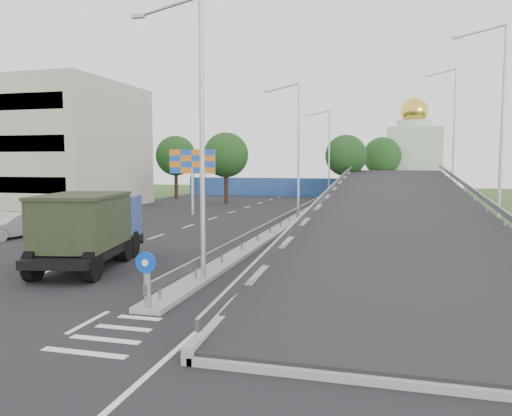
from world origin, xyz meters
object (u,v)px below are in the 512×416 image
(parked_car_d, at_px, (86,213))
(billboard, at_px, (192,165))
(dump_truck, at_px, (90,226))
(parked_car_c, at_px, (53,217))
(church, at_px, (413,156))
(parked_car_b, at_px, (12,225))
(sign_bollard, at_px, (147,280))
(lamp_post_near, at_px, (197,124))
(lamp_post_mid, at_px, (296,144))
(lamp_post_far, at_px, (328,150))

(parked_car_d, bearing_deg, billboard, 57.36)
(dump_truck, height_order, parked_car_c, dump_truck)
(church, distance_m, parked_car_b, 52.75)
(sign_bollard, height_order, parked_car_b, sign_bollard)
(billboard, distance_m, parked_car_b, 15.88)
(church, height_order, billboard, church)
(church, relative_size, parked_car_c, 2.39)
(lamp_post_near, bearing_deg, billboard, 112.49)
(lamp_post_near, height_order, parked_car_c, lamp_post_near)
(parked_car_c, bearing_deg, church, 56.71)
(dump_truck, height_order, parked_car_b, dump_truck)
(lamp_post_mid, distance_m, parked_car_d, 16.32)
(church, height_order, parked_car_d, church)
(parked_car_b, bearing_deg, sign_bollard, -29.66)
(lamp_post_near, relative_size, dump_truck, 1.33)
(lamp_post_near, distance_m, parked_car_b, 17.13)
(lamp_post_mid, bearing_deg, lamp_post_far, 90.00)
(dump_truck, bearing_deg, parked_car_b, 135.46)
(church, xyz_separation_m, dump_truck, (-15.45, -52.30, -3.56))
(parked_car_b, bearing_deg, dump_truck, -24.32)
(lamp_post_mid, xyz_separation_m, lamp_post_far, (0.00, 20.00, 0.00))
(lamp_post_mid, xyz_separation_m, parked_car_c, (-14.89, -8.38, -5.01))
(church, height_order, dump_truck, church)
(lamp_post_mid, height_order, parked_car_b, lamp_post_mid)
(lamp_post_near, bearing_deg, parked_car_c, 142.04)
(lamp_post_far, distance_m, billboard, 20.24)
(parked_car_c, xyz_separation_m, parked_car_d, (0.16, 3.48, -0.05))
(parked_car_b, bearing_deg, lamp_post_near, -18.81)
(lamp_post_near, distance_m, billboard, 23.87)
(lamp_post_near, distance_m, church, 54.90)
(billboard, distance_m, dump_truck, 20.75)
(sign_bollard, bearing_deg, church, 80.19)
(lamp_post_mid, height_order, parked_car_c, lamp_post_mid)
(church, distance_m, billboard, 37.23)
(parked_car_b, xyz_separation_m, parked_car_c, (-0.33, 4.13, 0.04))
(dump_truck, bearing_deg, church, 61.71)
(lamp_post_far, distance_m, parked_car_d, 29.37)
(lamp_post_mid, bearing_deg, parked_car_c, -150.62)
(lamp_post_near, bearing_deg, lamp_post_mid, 90.00)
(lamp_post_far, relative_size, parked_car_c, 1.75)
(church, bearing_deg, lamp_post_near, -100.38)
(church, bearing_deg, parked_car_c, -120.31)
(parked_car_b, bearing_deg, lamp_post_mid, 49.07)
(dump_truck, bearing_deg, lamp_post_mid, 61.26)
(parked_car_c, bearing_deg, lamp_post_mid, 26.40)
(billboard, bearing_deg, lamp_post_far, 63.16)
(lamp_post_mid, relative_size, parked_car_d, 1.96)
(lamp_post_near, height_order, dump_truck, lamp_post_near)
(dump_truck, distance_m, parked_car_d, 16.26)
(sign_bollard, distance_m, lamp_post_near, 6.12)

